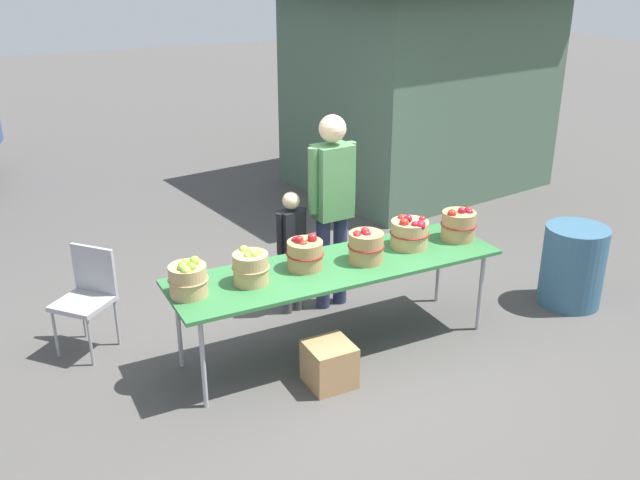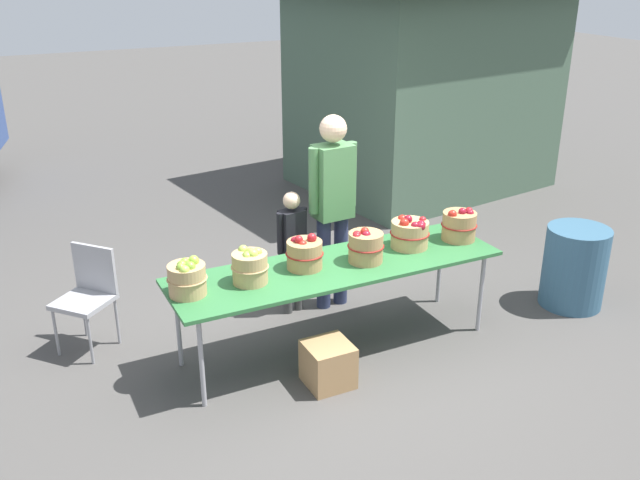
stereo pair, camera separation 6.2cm
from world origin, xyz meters
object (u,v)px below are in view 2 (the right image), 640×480
Objects in this scene: trash_barrel at (574,267)px; child_customer at (292,243)px; apple_basket_red_0 at (304,254)px; folding_chair at (88,290)px; apple_basket_green_1 at (250,266)px; apple_basket_red_1 at (365,246)px; vendor_adult at (333,198)px; market_table at (337,269)px; apple_basket_green_0 at (187,278)px; produce_crate at (328,364)px; apple_basket_red_2 at (410,233)px; apple_basket_red_3 at (459,225)px.

child_customer is at bearing 156.61° from trash_barrel.
folding_chair is at bearing 150.83° from apple_basket_red_0.
apple_basket_red_1 is at bearing -3.08° from apple_basket_green_1.
vendor_adult is 2.19m from folding_chair.
apple_basket_red_0 reaches higher than folding_chair.
apple_basket_red_1 is at bearing -10.47° from market_table.
folding_chair is at bearing 139.46° from apple_basket_green_1.
apple_basket_green_1 reaches higher than trash_barrel.
trash_barrel is at bearing -5.55° from apple_basket_green_1.
child_customer is (1.15, 0.72, -0.21)m from apple_basket_green_0.
apple_basket_red_1 is (0.49, -0.10, 0.01)m from apple_basket_red_0.
apple_basket_green_0 is 0.16× the size of vendor_adult.
child_customer is at bearing 78.35° from produce_crate.
child_customer is at bearing 94.42° from market_table.
apple_basket_green_1 is 0.16× the size of vendor_adult.
folding_chair is (-2.50, 0.87, -0.37)m from apple_basket_red_2.
market_table is at bearing -179.77° from apple_basket_red_3.
market_table is 8.14× the size of apple_basket_red_2.
market_table is at bearing 172.93° from trash_barrel.
child_customer is (0.67, 0.73, -0.21)m from apple_basket_green_1.
produce_crate is (-0.05, -0.51, -0.70)m from apple_basket_red_0.
apple_basket_green_1 is 3.09m from trash_barrel.
apple_basket_green_0 is at bearing -177.44° from apple_basket_red_0.
trash_barrel is at bearing -14.51° from apple_basket_red_3.
market_table is 7.99× the size of produce_crate.
apple_basket_green_0 is 0.48m from apple_basket_green_1.
trash_barrel is at bearing -7.73° from apple_basket_red_0.
child_customer is 1.52× the size of trash_barrel.
folding_chair is (-1.54, 0.86, -0.36)m from apple_basket_red_0.
apple_basket_red_3 is at bearing 16.85° from produce_crate.
folding_chair is 2.05m from produce_crate.
apple_basket_red_1 is 2.27m from folding_chair.
apple_basket_green_1 is at bearing 179.32° from market_table.
vendor_adult is 2.37× the size of trash_barrel.
apple_basket_red_3 reaches higher than market_table.
folding_chair is 4.27m from trash_barrel.
apple_basket_green_0 is 0.98× the size of apple_basket_red_0.
vendor_adult reaches higher than folding_chair.
child_customer is at bearing 73.76° from apple_basket_red_0.
apple_basket_red_2 is at bearing 129.95° from child_customer.
vendor_adult is at bearing 42.27° from folding_chair.
vendor_adult is at bearing 61.45° from produce_crate.
apple_basket_green_1 is at bearing 39.15° from child_customer.
apple_basket_red_2 is (1.91, 0.03, -0.00)m from apple_basket_green_0.
apple_basket_red_3 is at bearing 141.20° from child_customer.
apple_basket_red_1 is at bearing 36.99° from produce_crate.
market_table is at bearing -176.11° from apple_basket_red_2.
apple_basket_red_1 is at bearing -2.46° from apple_basket_green_0.
vendor_adult reaches higher than apple_basket_red_1.
apple_basket_red_3 is at bearing 31.27° from folding_chair.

